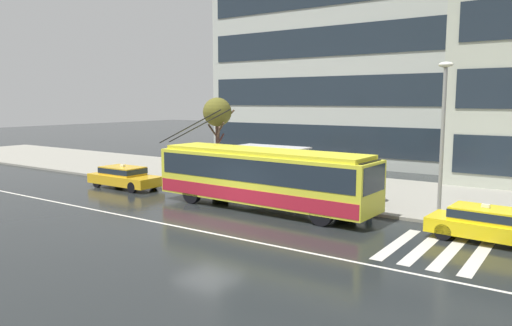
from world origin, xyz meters
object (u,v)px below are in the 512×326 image
(trolleybus, at_px, (262,176))
(street_lamp, at_px, (443,127))
(pedestrian_at_shelter, at_px, (321,169))
(taxi_ahead_of_bus, at_px, (488,223))
(street_tree_bare, at_px, (217,114))
(pedestrian_approaching_curb, at_px, (368,170))
(bus_shelter, at_px, (274,157))
(taxi_queued_behind_bus, at_px, (124,176))

(trolleybus, bearing_deg, street_lamp, 16.00)
(pedestrian_at_shelter, distance_m, street_lamp, 6.14)
(taxi_ahead_of_bus, xyz_separation_m, pedestrian_at_shelter, (-7.93, 2.25, 1.10))
(trolleybus, distance_m, street_tree_bare, 8.40)
(taxi_ahead_of_bus, relative_size, street_lamp, 0.66)
(pedestrian_at_shelter, distance_m, pedestrian_approaching_curb, 2.36)
(bus_shelter, bearing_deg, trolleybus, -64.70)
(pedestrian_at_shelter, height_order, pedestrian_approaching_curb, pedestrian_at_shelter)
(street_lamp, distance_m, street_tree_bare, 14.26)
(taxi_queued_behind_bus, relative_size, bus_shelter, 1.12)
(taxi_ahead_of_bus, bearing_deg, trolleybus, -178.97)
(trolleybus, height_order, pedestrian_approaching_curb, trolleybus)
(taxi_queued_behind_bus, xyz_separation_m, bus_shelter, (8.10, 3.75, 1.31))
(trolleybus, xyz_separation_m, pedestrian_at_shelter, (1.87, 2.42, 0.23))
(taxi_queued_behind_bus, height_order, pedestrian_at_shelter, pedestrian_at_shelter)
(pedestrian_at_shelter, bearing_deg, pedestrian_approaching_curb, 37.63)
(taxi_ahead_of_bus, distance_m, street_lamp, 4.48)
(pedestrian_approaching_curb, bearing_deg, trolleybus, -134.06)
(taxi_ahead_of_bus, xyz_separation_m, street_lamp, (-2.22, 2.00, 3.34))
(taxi_ahead_of_bus, xyz_separation_m, taxi_queued_behind_bus, (-19.68, -0.15, 0.00))
(taxi_ahead_of_bus, xyz_separation_m, street_tree_bare, (-16.26, 4.43, 3.63))
(trolleybus, relative_size, street_tree_bare, 2.38)
(taxi_ahead_of_bus, height_order, pedestrian_approaching_curb, pedestrian_approaching_curb)
(taxi_queued_behind_bus, bearing_deg, trolleybus, -0.17)
(taxi_queued_behind_bus, xyz_separation_m, street_lamp, (17.46, 2.15, 3.34))
(taxi_ahead_of_bus, bearing_deg, pedestrian_at_shelter, 164.20)
(taxi_queued_behind_bus, xyz_separation_m, street_tree_bare, (3.42, 4.58, 3.63))
(taxi_ahead_of_bus, bearing_deg, bus_shelter, 162.73)
(pedestrian_at_shelter, bearing_deg, street_lamp, -2.47)
(pedestrian_at_shelter, xyz_separation_m, street_tree_bare, (-8.33, 2.19, 2.53))
(taxi_ahead_of_bus, bearing_deg, street_tree_bare, 164.75)
(taxi_queued_behind_bus, bearing_deg, taxi_ahead_of_bus, 0.43)
(trolleybus, distance_m, taxi_queued_behind_bus, 9.92)
(street_lamp, bearing_deg, pedestrian_at_shelter, 177.53)
(taxi_ahead_of_bus, height_order, street_lamp, street_lamp)
(trolleybus, bearing_deg, bus_shelter, 115.30)
(bus_shelter, relative_size, street_lamp, 0.63)
(trolleybus, bearing_deg, taxi_ahead_of_bus, 1.03)
(taxi_ahead_of_bus, distance_m, bus_shelter, 12.20)
(taxi_queued_behind_bus, bearing_deg, pedestrian_at_shelter, 11.51)
(trolleybus, bearing_deg, taxi_queued_behind_bus, 179.83)
(pedestrian_approaching_curb, relative_size, street_tree_bare, 0.37)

